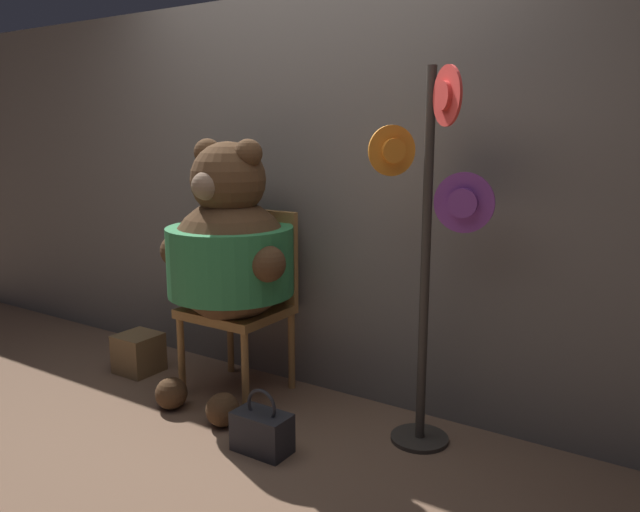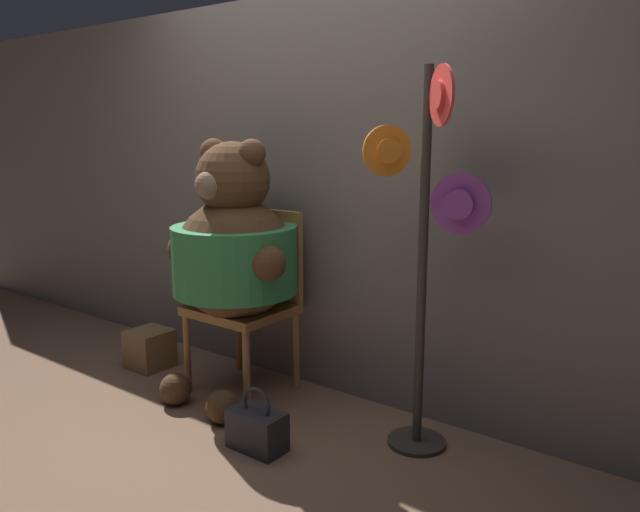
{
  "view_description": "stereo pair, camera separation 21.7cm",
  "coord_description": "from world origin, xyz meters",
  "px_view_note": "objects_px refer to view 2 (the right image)",
  "views": [
    {
      "loc": [
        1.94,
        -2.21,
        1.48
      ],
      "look_at": [
        0.28,
        0.34,
        0.86
      ],
      "focal_mm": 35.0,
      "sensor_mm": 36.0,
      "label": 1
    },
    {
      "loc": [
        2.12,
        -2.08,
        1.48
      ],
      "look_at": [
        0.28,
        0.34,
        0.86
      ],
      "focal_mm": 35.0,
      "sensor_mm": 36.0,
      "label": 2
    }
  ],
  "objects_px": {
    "teddy_bear": "(234,251)",
    "handbag_on_ground": "(257,429)",
    "hat_display_rack": "(428,245)",
    "chair": "(251,292)"
  },
  "relations": [
    {
      "from": "teddy_bear",
      "to": "handbag_on_ground",
      "type": "bearing_deg",
      "value": -37.04
    },
    {
      "from": "hat_display_rack",
      "to": "handbag_on_ground",
      "type": "distance_m",
      "value": 1.17
    },
    {
      "from": "handbag_on_ground",
      "to": "chair",
      "type": "bearing_deg",
      "value": 134.67
    },
    {
      "from": "chair",
      "to": "hat_display_rack",
      "type": "distance_m",
      "value": 1.23
    },
    {
      "from": "chair",
      "to": "teddy_bear",
      "type": "xyz_separation_m",
      "value": [
        0.03,
        -0.17,
        0.27
      ]
    },
    {
      "from": "teddy_bear",
      "to": "hat_display_rack",
      "type": "height_order",
      "value": "hat_display_rack"
    },
    {
      "from": "teddy_bear",
      "to": "handbag_on_ground",
      "type": "relative_size",
      "value": 4.63
    },
    {
      "from": "chair",
      "to": "handbag_on_ground",
      "type": "xyz_separation_m",
      "value": [
        0.55,
        -0.55,
        -0.46
      ]
    },
    {
      "from": "chair",
      "to": "teddy_bear",
      "type": "bearing_deg",
      "value": -78.33
    },
    {
      "from": "handbag_on_ground",
      "to": "hat_display_rack",
      "type": "bearing_deg",
      "value": 37.67
    }
  ]
}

